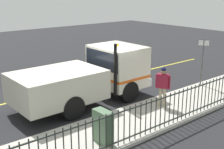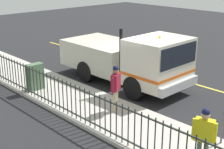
{
  "view_description": "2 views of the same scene",
  "coord_description": "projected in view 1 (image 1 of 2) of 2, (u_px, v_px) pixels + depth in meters",
  "views": [
    {
      "loc": [
        10.38,
        -7.95,
        4.96
      ],
      "look_at": [
        0.49,
        0.17,
        1.29
      ],
      "focal_mm": 48.73,
      "sensor_mm": 36.0,
      "label": 1
    },
    {
      "loc": [
        9.99,
        9.14,
        5.11
      ],
      "look_at": [
        1.43,
        0.08,
        0.98
      ],
      "focal_mm": 53.26,
      "sensor_mm": 36.0,
      "label": 2
    }
  ],
  "objects": [
    {
      "name": "iron_fence",
      "position": [
        167.0,
        110.0,
        10.87
      ],
      "size": [
        0.04,
        19.32,
        1.23
      ],
      "color": "#2D332D",
      "rests_on": "sidewalk_slab"
    },
    {
      "name": "utility_cabinet",
      "position": [
        103.0,
        127.0,
        9.7
      ],
      "size": [
        0.7,
        0.35,
        1.11
      ],
      "primitive_type": "cube",
      "color": "#4C6B4C",
      "rests_on": "sidewalk_slab"
    },
    {
      "name": "work_truck",
      "position": [
        93.0,
        74.0,
        13.48
      ],
      "size": [
        2.56,
        6.25,
        2.73
      ],
      "rotation": [
        0.0,
        0.0,
        0.01
      ],
      "color": "silver",
      "rests_on": "ground"
    },
    {
      "name": "traffic_cone",
      "position": [
        75.0,
        82.0,
        15.49
      ],
      "size": [
        0.45,
        0.45,
        0.64
      ],
      "primitive_type": "cone",
      "color": "orange",
      "rests_on": "ground"
    },
    {
      "name": "sidewalk_slab",
      "position": [
        145.0,
        118.0,
        11.88
      ],
      "size": [
        2.52,
        22.69,
        0.13
      ],
      "primitive_type": "cube",
      "color": "#B7B2A8",
      "rests_on": "ground"
    },
    {
      "name": "worker_standing",
      "position": [
        163.0,
        82.0,
        12.61
      ],
      "size": [
        0.57,
        0.41,
        1.69
      ],
      "rotation": [
        0.0,
        0.0,
        -2.66
      ],
      "color": "maroon",
      "rests_on": "sidewalk_slab"
    },
    {
      "name": "street_sign",
      "position": [
        203.0,
        57.0,
        15.28
      ],
      "size": [
        0.43,
        0.3,
        2.38
      ],
      "color": "#4C4C4C",
      "rests_on": "sidewalk_slab"
    },
    {
      "name": "ground_plane",
      "position": [
        102.0,
        100.0,
        13.93
      ],
      "size": [
        49.91,
        49.91,
        0.0
      ],
      "primitive_type": "plane",
      "color": "#232326",
      "rests_on": "ground"
    },
    {
      "name": "lane_marking",
      "position": [
        74.0,
        87.0,
        15.69
      ],
      "size": [
        0.12,
        20.42,
        0.01
      ],
      "primitive_type": "cube",
      "color": "yellow",
      "rests_on": "ground"
    }
  ]
}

